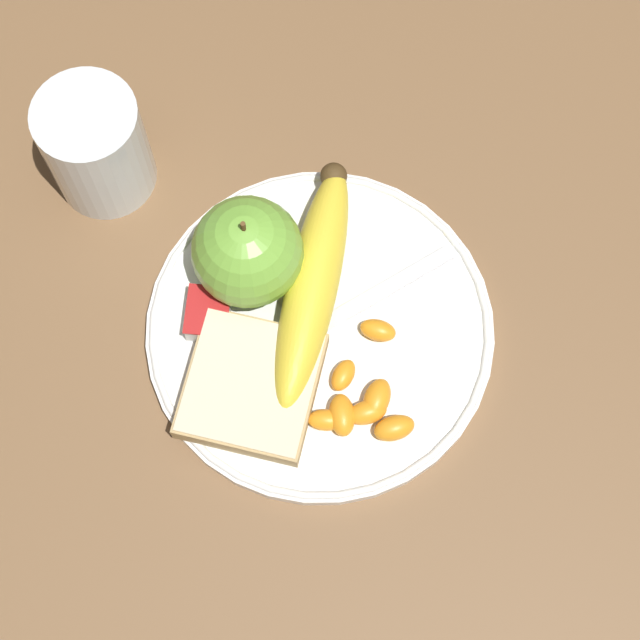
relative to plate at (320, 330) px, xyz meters
The scene contains 15 objects.
ground_plane 0.01m from the plate, ahead, with size 3.00×3.00×0.00m, color brown.
plate is the anchor object (origin of this frame).
juice_glass 0.22m from the plate, 123.12° to the right, with size 0.08×0.08×0.10m.
apple 0.08m from the plate, 125.40° to the right, with size 0.08×0.08×0.09m.
banana 0.04m from the plate, 165.39° to the right, with size 0.20×0.06×0.04m.
bread_slice 0.07m from the plate, 41.27° to the right, with size 0.11×0.11×0.02m.
fork 0.01m from the plate, 128.18° to the left, with size 0.12×0.15×0.00m.
jam_packet 0.08m from the plate, 88.17° to the right, with size 0.04×0.03×0.02m.
orange_segment_0 0.07m from the plate, 40.95° to the left, with size 0.04×0.03×0.02m.
orange_segment_1 0.04m from the plate, 29.04° to the left, with size 0.03×0.02×0.01m.
orange_segment_2 0.07m from the plate, 18.03° to the left, with size 0.03×0.02×0.02m.
orange_segment_3 0.05m from the plate, 84.98° to the left, with size 0.02×0.03×0.02m.
orange_segment_4 0.10m from the plate, 39.40° to the left, with size 0.03×0.03×0.02m.
orange_segment_5 0.08m from the plate, 32.36° to the left, with size 0.03×0.03×0.02m.
orange_segment_6 0.07m from the plate, ahead, with size 0.02×0.03×0.01m.
Camera 1 is at (0.25, 0.02, 0.77)m, focal length 60.00 mm.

